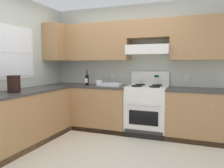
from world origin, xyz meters
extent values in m
plane|color=beige|center=(0.00, 0.00, 0.00)|extent=(7.04, 7.04, 0.00)
cube|color=beige|center=(0.46, 1.62, 1.27)|extent=(4.68, 0.12, 2.55)
cube|color=#A87A4C|center=(-0.67, 1.38, 1.80)|extent=(1.63, 0.34, 0.76)
cube|color=#A87A4C|center=(1.55, 1.38, 1.80)|extent=(1.20, 0.34, 0.76)
cube|color=#A87A4C|center=(0.55, 1.38, 2.01)|extent=(0.80, 0.34, 0.34)
cube|color=white|center=(0.55, 1.34, 1.62)|extent=(0.80, 0.46, 0.17)
cube|color=white|center=(0.55, 1.12, 1.54)|extent=(0.80, 0.03, 0.04)
sphere|color=silver|center=(-0.67, 1.20, 1.54)|extent=(0.02, 0.02, 0.02)
sphere|color=silver|center=(1.15, 1.20, 1.54)|extent=(0.02, 0.02, 0.02)
cube|color=silver|center=(-0.26, 1.55, 1.08)|extent=(0.08, 0.01, 0.12)
cube|color=silver|center=(-0.26, 1.54, 1.10)|extent=(0.03, 0.00, 0.03)
cube|color=silver|center=(-0.26, 1.54, 1.06)|extent=(0.03, 0.00, 0.03)
cube|color=silver|center=(1.25, 1.55, 1.08)|extent=(0.08, 0.01, 0.12)
cube|color=silver|center=(1.25, 1.54, 1.10)|extent=(0.03, 0.00, 0.03)
cube|color=silver|center=(1.25, 1.54, 1.06)|extent=(0.03, 0.00, 0.03)
cube|color=beige|center=(-1.62, 0.10, 1.27)|extent=(0.12, 4.00, 2.55)
cube|color=white|center=(-1.57, 0.10, 1.55)|extent=(0.04, 1.00, 0.92)
cube|color=white|center=(-1.55, 0.10, 1.55)|extent=(0.01, 0.90, 0.82)
cube|color=white|center=(-1.54, 0.10, 1.55)|extent=(0.01, 0.90, 0.02)
cube|color=#A87A4C|center=(-1.38, 1.20, 1.80)|extent=(0.34, 0.64, 0.76)
cube|color=#A87A4C|center=(-0.68, 1.25, 0.44)|extent=(1.69, 0.61, 0.87)
cube|color=#3D3A38|center=(-0.68, 1.25, 0.89)|extent=(1.72, 0.63, 0.04)
cube|color=#A87A4C|center=(1.49, 1.25, 0.44)|extent=(1.12, 0.61, 0.87)
cube|color=#3D3A38|center=(1.49, 1.25, 0.89)|extent=(1.14, 0.63, 0.04)
cube|color=black|center=(0.26, 0.97, 0.04)|extent=(3.54, 0.06, 0.09)
sphere|color=silver|center=(-1.02, 0.93, 0.68)|extent=(0.03, 0.03, 0.03)
sphere|color=silver|center=(1.66, 0.93, 0.68)|extent=(0.03, 0.03, 0.03)
cube|color=#A87A4C|center=(-1.25, 0.00, 0.44)|extent=(0.61, 1.89, 0.87)
cube|color=#3D3A38|center=(-1.25, 0.00, 0.89)|extent=(0.63, 1.91, 0.04)
cube|color=black|center=(-0.97, 0.00, 0.04)|extent=(0.06, 1.85, 0.09)
cube|color=white|center=(0.55, 1.25, 0.46)|extent=(0.76, 0.58, 0.91)
cube|color=black|center=(0.55, 0.95, 0.38)|extent=(0.53, 0.01, 0.26)
cylinder|color=silver|center=(0.55, 0.93, 0.62)|extent=(0.65, 0.02, 0.02)
cube|color=#333333|center=(0.55, 0.96, 0.10)|extent=(0.70, 0.01, 0.11)
cube|color=white|center=(0.55, 1.25, 0.92)|extent=(0.76, 0.58, 0.02)
cube|color=white|center=(0.55, 1.52, 1.05)|extent=(0.76, 0.04, 0.29)
cube|color=#053F0C|center=(0.68, 1.50, 1.10)|extent=(0.09, 0.01, 0.04)
cylinder|color=black|center=(0.38, 1.11, 0.94)|extent=(0.19, 0.19, 0.02)
cylinder|color=black|center=(0.38, 1.11, 0.93)|extent=(0.07, 0.07, 0.01)
cylinder|color=black|center=(0.72, 1.11, 0.94)|extent=(0.19, 0.19, 0.02)
cylinder|color=black|center=(0.72, 1.11, 0.93)|extent=(0.07, 0.07, 0.01)
cylinder|color=black|center=(0.38, 1.39, 0.94)|extent=(0.19, 0.19, 0.02)
cylinder|color=black|center=(0.38, 1.39, 0.93)|extent=(0.07, 0.07, 0.01)
cylinder|color=black|center=(0.72, 1.39, 0.94)|extent=(0.19, 0.19, 0.02)
cylinder|color=black|center=(0.72, 1.39, 0.93)|extent=(0.07, 0.07, 0.01)
cylinder|color=white|center=(0.34, 1.50, 1.03)|extent=(0.04, 0.02, 0.04)
cylinder|color=white|center=(0.48, 1.50, 1.03)|extent=(0.04, 0.02, 0.04)
cylinder|color=white|center=(0.62, 1.50, 1.03)|extent=(0.04, 0.02, 0.04)
cylinder|color=white|center=(0.76, 1.50, 1.03)|extent=(0.04, 0.02, 0.04)
cylinder|color=black|center=(-0.68, 1.16, 1.01)|extent=(0.07, 0.07, 0.20)
cone|color=black|center=(-0.68, 1.16, 1.13)|extent=(0.07, 0.07, 0.04)
cylinder|color=black|center=(-0.68, 1.16, 1.19)|extent=(0.03, 0.03, 0.08)
cylinder|color=maroon|center=(-0.68, 1.16, 1.22)|extent=(0.03, 0.03, 0.02)
cube|color=silver|center=(-0.68, 1.13, 1.01)|extent=(0.06, 0.00, 0.09)
cube|color=silver|center=(-0.15, 1.17, 0.92)|extent=(0.30, 0.17, 0.02)
cube|color=silver|center=(-0.15, 1.07, 0.94)|extent=(0.38, 0.01, 0.06)
cube|color=silver|center=(-0.15, 1.27, 0.94)|extent=(0.38, 0.01, 0.06)
cube|color=silver|center=(-0.33, 1.17, 0.94)|extent=(0.01, 0.18, 0.06)
cube|color=silver|center=(0.03, 1.17, 0.94)|extent=(0.01, 0.18, 0.06)
cylinder|color=black|center=(-1.21, -0.26, 1.04)|extent=(0.19, 0.19, 0.26)
torus|color=black|center=(-1.21, -0.26, 1.17)|extent=(0.21, 0.21, 0.01)
cylinder|color=white|center=(-0.43, 1.22, 0.96)|extent=(0.13, 0.13, 0.11)
cylinder|color=#9E7A51|center=(-0.43, 1.22, 1.01)|extent=(0.04, 0.04, 0.01)
camera|label=1|loc=(1.39, -2.90, 1.35)|focal=35.54mm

